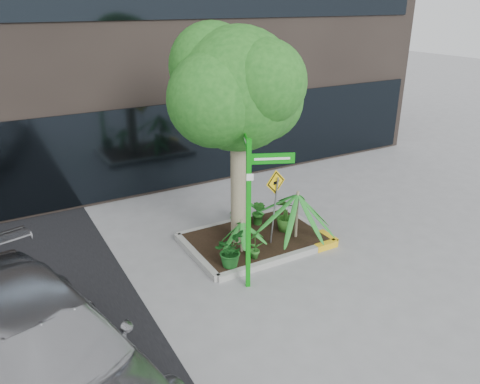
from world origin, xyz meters
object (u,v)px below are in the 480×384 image
parked_car (41,357)px  street_sign_post (251,198)px  tree (238,89)px  cattle_sign (275,195)px

parked_car → street_sign_post: (4.16, 1.19, 1.13)m
tree → parked_car: size_ratio=0.91×
street_sign_post → cattle_sign: size_ratio=1.70×
parked_car → cattle_sign: (5.37, 2.16, 0.59)m
cattle_sign → street_sign_post: bearing=-152.3°
street_sign_post → tree: bearing=93.0°
parked_car → street_sign_post: size_ratio=1.79×
parked_car → cattle_sign: 5.81m
tree → cattle_sign: tree is taller
tree → street_sign_post: 2.47m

